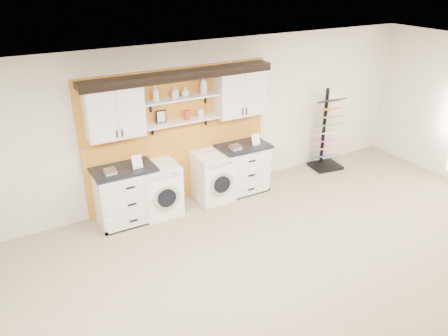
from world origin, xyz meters
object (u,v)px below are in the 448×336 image
base_cabinet_left (126,195)px  washer (159,189)px  base_cabinet_right (243,168)px  sample_rack (327,144)px  dryer (213,176)px

base_cabinet_left → washer: (0.58, -0.00, -0.03)m
base_cabinet_right → washer: bearing=-179.9°
washer → sample_rack: bearing=0.6°
base_cabinet_right → washer: size_ratio=1.04×
base_cabinet_right → dryer: bearing=-179.7°
base_cabinet_right → dryer: (-0.64, -0.00, -0.02)m
washer → base_cabinet_left: bearing=179.7°
base_cabinet_left → sample_rack: bearing=0.5°
washer → base_cabinet_right: bearing=0.1°
washer → sample_rack: 3.76m
base_cabinet_right → sample_rack: (2.08, 0.04, 0.07)m
base_cabinet_left → washer: base_cabinet_left is taller
washer → dryer: bearing=0.0°
base_cabinet_left → base_cabinet_right: base_cabinet_left is taller
base_cabinet_left → base_cabinet_right: (2.26, 0.00, -0.02)m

